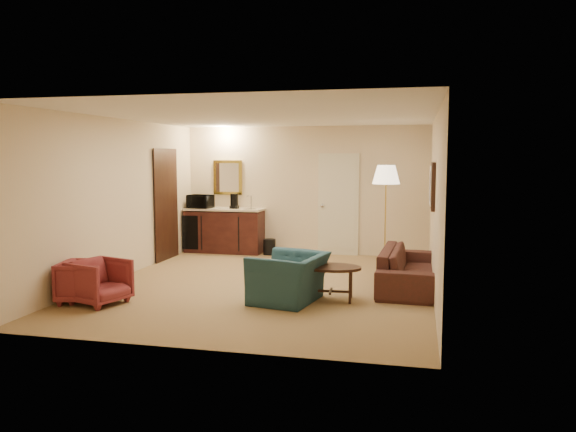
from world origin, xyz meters
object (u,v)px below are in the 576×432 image
at_px(wetbar_cabinet, 224,230).
at_px(floor_lamp, 385,216).
at_px(teal_armchair, 289,270).
at_px(microwave, 200,200).
at_px(rose_chair_near, 85,279).
at_px(coffee_table, 331,283).
at_px(rose_chair_far, 100,280).
at_px(coffee_maker, 234,201).
at_px(sofa, 409,262).
at_px(waste_bin, 269,247).

bearing_deg(wetbar_cabinet, floor_lamp, -14.43).
relative_size(teal_armchair, microwave, 2.04).
bearing_deg(rose_chair_near, coffee_table, -87.57).
xyz_separation_m(wetbar_cabinet, rose_chair_near, (-0.50, -4.28, -0.14)).
bearing_deg(microwave, teal_armchair, -41.48).
distance_m(rose_chair_far, coffee_table, 3.14).
height_order(rose_chair_near, floor_lamp, floor_lamp).
bearing_deg(coffee_table, coffee_maker, 126.58).
xyz_separation_m(rose_chair_far, coffee_maker, (0.47, 4.32, 0.74)).
xyz_separation_m(floor_lamp, coffee_maker, (-3.13, 0.86, 0.15)).
distance_m(rose_chair_near, coffee_maker, 4.41).
bearing_deg(coffee_maker, rose_chair_near, -81.21).
bearing_deg(microwave, wetbar_cabinet, 18.20).
height_order(coffee_table, coffee_maker, coffee_maker).
relative_size(sofa, coffee_maker, 6.80).
bearing_deg(wetbar_cabinet, coffee_table, -51.11).
height_order(rose_chair_near, coffee_maker, coffee_maker).
xyz_separation_m(teal_armchair, floor_lamp, (1.14, 2.76, 0.48)).
xyz_separation_m(rose_chair_far, floor_lamp, (3.60, 3.46, 0.59)).
bearing_deg(coffee_table, rose_chair_far, -163.35).
height_order(sofa, rose_chair_far, sofa).
relative_size(sofa, rose_chair_near, 3.25).
height_order(sofa, rose_chair_near, sofa).
bearing_deg(waste_bin, coffee_table, -62.13).
relative_size(rose_chair_near, waste_bin, 2.02).
distance_m(rose_chair_near, microwave, 4.29).
relative_size(rose_chair_near, floor_lamp, 0.34).
height_order(floor_lamp, waste_bin, floor_lamp).
bearing_deg(coffee_maker, wetbar_cabinet, -161.58).
xyz_separation_m(sofa, teal_armchair, (-1.59, -1.20, 0.04)).
relative_size(floor_lamp, microwave, 3.72).
distance_m(waste_bin, coffee_maker, 1.20).
bearing_deg(microwave, coffee_maker, 16.10).
bearing_deg(coffee_table, teal_armchair, -159.94).
bearing_deg(coffee_table, microwave, 134.13).
xyz_separation_m(teal_armchair, coffee_table, (0.55, 0.20, -0.20)).
xyz_separation_m(teal_armchair, waste_bin, (-1.22, 3.55, -0.29)).
bearing_deg(waste_bin, coffee_maker, 174.76).
bearing_deg(waste_bin, teal_armchair, -70.98).
height_order(wetbar_cabinet, rose_chair_far, wetbar_cabinet).
xyz_separation_m(wetbar_cabinet, rose_chair_far, (-0.25, -4.32, -0.13)).
xyz_separation_m(rose_chair_near, floor_lamp, (3.85, 3.42, 0.60)).
distance_m(rose_chair_far, coffee_maker, 4.41).
relative_size(wetbar_cabinet, coffee_maker, 5.40).
distance_m(wetbar_cabinet, rose_chair_near, 4.31).
distance_m(sofa, rose_chair_far, 4.47).
bearing_deg(rose_chair_near, waste_bin, -31.82).
distance_m(sofa, rose_chair_near, 4.69).
bearing_deg(wetbar_cabinet, teal_armchair, -58.59).
distance_m(rose_chair_near, coffee_table, 3.37).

